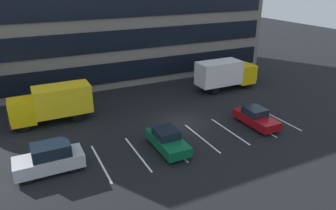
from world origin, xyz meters
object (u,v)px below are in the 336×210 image
box_truck_yellow (225,73)px  sedan_forest (167,140)px  box_truck_yellow_all (52,103)px  suv_silver (50,159)px  sedan_maroon (256,117)px

box_truck_yellow → sedan_forest: bearing=-142.0°
box_truck_yellow → sedan_forest: 15.39m
box_truck_yellow → box_truck_yellow_all: bearing=-178.4°
box_truck_yellow_all → suv_silver: (-1.38, -8.12, -0.87)m
sedan_forest → suv_silver: 8.42m
box_truck_yellow → box_truck_yellow_all: (-19.09, -0.54, -0.06)m
box_truck_yellow → sedan_maroon: (-3.25, -9.16, -1.17)m
suv_silver → box_truck_yellow: bearing=22.9°
box_truck_yellow_all → suv_silver: bearing=-99.6°
box_truck_yellow_all → sedan_forest: (7.00, -8.91, -1.10)m
sedan_maroon → box_truck_yellow_all: bearing=151.5°
sedan_forest → box_truck_yellow_all: bearing=128.2°
sedan_maroon → suv_silver: (-17.22, 0.49, 0.24)m
box_truck_yellow_all → box_truck_yellow: bearing=1.6°
box_truck_yellow → suv_silver: bearing=-157.1°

